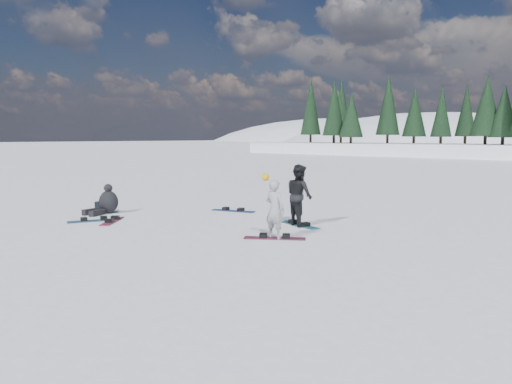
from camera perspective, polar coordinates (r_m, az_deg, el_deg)
ground at (r=12.03m, az=-2.84°, el=-5.57°), size 420.00×420.00×0.00m
snowboarder_woman at (r=12.09m, az=2.14°, el=-1.92°), size 0.57×0.40×1.60m
snowboarder_man at (r=13.93m, az=4.97°, el=-0.35°), size 1.02×0.92×1.72m
seated_rider at (r=16.84m, az=-16.68°, el=-1.12°), size 0.82×1.21×0.96m
gear_bag at (r=17.59m, az=-17.08°, el=-1.54°), size 0.53×0.45×0.30m
snowboard_woman at (r=12.22m, az=2.15°, el=-5.31°), size 1.38×1.11×0.03m
snowboard_man at (r=14.06m, az=4.93°, el=-3.78°), size 1.52×0.63×0.03m
snowboard_loose_a at (r=15.47m, az=-18.04°, el=-3.13°), size 0.84×1.49×0.03m
snowboard_loose_c at (r=16.63m, az=-2.62°, el=-2.18°), size 1.51×0.77×0.03m
snowboard_loose_b at (r=15.23m, az=-16.11°, el=-3.22°), size 1.20×1.31×0.03m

